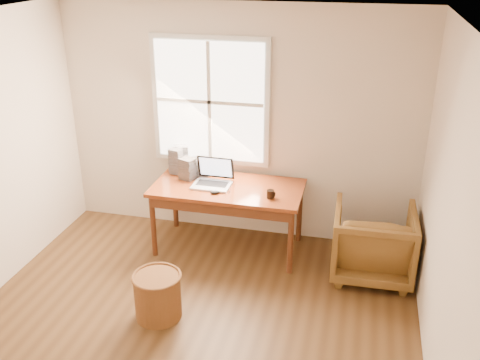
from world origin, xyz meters
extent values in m
cube|color=brown|center=(0.00, 0.00, -0.01)|extent=(4.00, 4.50, 0.02)
cube|color=white|center=(0.00, 0.00, 2.61)|extent=(4.00, 4.50, 0.02)
cube|color=beige|center=(0.00, 2.26, 1.30)|extent=(4.00, 0.02, 2.60)
cube|color=beige|center=(2.01, 0.00, 1.30)|extent=(0.02, 4.50, 2.60)
cube|color=silver|center=(-0.30, 2.22, 1.55)|extent=(1.32, 0.05, 1.42)
cube|color=white|center=(-0.30, 2.19, 1.55)|extent=(1.20, 0.02, 1.30)
cube|color=silver|center=(-0.30, 2.18, 1.55)|extent=(0.04, 0.02, 1.30)
cube|color=silver|center=(-0.30, 2.18, 1.55)|extent=(1.20, 0.02, 0.04)
cube|color=brown|center=(0.00, 1.80, 0.73)|extent=(1.60, 0.80, 0.04)
imported|color=brown|center=(1.55, 1.63, 0.37)|extent=(0.81, 0.83, 0.74)
cylinder|color=brown|center=(-0.31, 0.48, 0.21)|extent=(0.51, 0.51, 0.42)
ellipsoid|color=black|center=(-0.08, 1.59, 0.77)|extent=(0.11, 0.09, 0.03)
cylinder|color=black|center=(0.49, 1.62, 0.79)|extent=(0.09, 0.09, 0.09)
cube|color=#B8BCC5|center=(-0.63, 2.14, 0.89)|extent=(0.18, 0.17, 0.29)
cube|color=#232327|center=(-0.48, 1.89, 0.87)|extent=(0.20, 0.18, 0.24)
cube|color=gray|center=(-0.65, 2.01, 0.89)|extent=(0.14, 0.13, 0.29)
cube|color=#B1B6BD|center=(-0.35, 2.03, 0.84)|extent=(0.17, 0.15, 0.19)
camera|label=1|loc=(1.33, -3.22, 3.10)|focal=40.00mm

